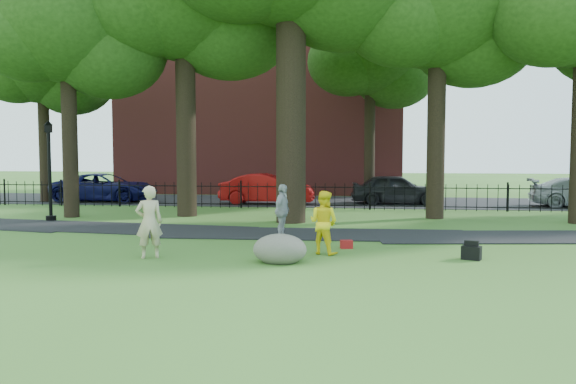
# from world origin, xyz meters

# --- Properties ---
(ground) EXTENTS (120.00, 120.00, 0.00)m
(ground) POSITION_xyz_m (0.00, 0.00, 0.00)
(ground) COLOR #375B20
(ground) RESTS_ON ground
(footpath) EXTENTS (36.07, 3.85, 0.03)m
(footpath) POSITION_xyz_m (1.00, 3.90, 0.00)
(footpath) COLOR black
(footpath) RESTS_ON ground
(street) EXTENTS (80.00, 7.00, 0.02)m
(street) POSITION_xyz_m (0.00, 16.00, 0.00)
(street) COLOR black
(street) RESTS_ON ground
(iron_fence) EXTENTS (44.00, 0.04, 1.20)m
(iron_fence) POSITION_xyz_m (0.00, 12.00, 0.60)
(iron_fence) COLOR black
(iron_fence) RESTS_ON ground
(brick_building) EXTENTS (18.00, 8.00, 12.00)m
(brick_building) POSITION_xyz_m (-4.00, 24.00, 6.00)
(brick_building) COLOR maroon
(brick_building) RESTS_ON ground
(tree_row) EXTENTS (26.82, 7.96, 12.42)m
(tree_row) POSITION_xyz_m (0.52, 8.40, 8.15)
(tree_row) COLOR black
(tree_row) RESTS_ON ground
(woman) EXTENTS (0.78, 0.67, 1.79)m
(woman) POSITION_xyz_m (-2.55, -0.58, 0.90)
(woman) COLOR #C9B48A
(woman) RESTS_ON ground
(man) EXTENTS (0.98, 0.90, 1.63)m
(man) POSITION_xyz_m (1.67, 0.54, 0.81)
(man) COLOR yellow
(man) RESTS_ON ground
(pedestrian) EXTENTS (0.62, 1.04, 1.65)m
(pedestrian) POSITION_xyz_m (0.25, 3.00, 0.83)
(pedestrian) COLOR #ACABB0
(pedestrian) RESTS_ON ground
(boulder) EXTENTS (1.45, 1.21, 0.75)m
(boulder) POSITION_xyz_m (0.72, -0.73, 0.37)
(boulder) COLOR #696757
(boulder) RESTS_ON ground
(lamppost) EXTENTS (0.38, 0.38, 3.80)m
(lamppost) POSITION_xyz_m (-9.09, 6.12, 1.86)
(lamppost) COLOR black
(lamppost) RESTS_ON ground
(backpack) EXTENTS (0.52, 0.43, 0.33)m
(backpack) POSITION_xyz_m (5.28, 0.24, 0.17)
(backpack) COLOR black
(backpack) RESTS_ON ground
(red_bag) EXTENTS (0.36, 0.27, 0.22)m
(red_bag) POSITION_xyz_m (2.23, 1.46, 0.11)
(red_bag) COLOR maroon
(red_bag) RESTS_ON ground
(red_sedan) EXTENTS (4.72, 1.70, 1.55)m
(red_sedan) POSITION_xyz_m (-2.09, 14.03, 0.77)
(red_sedan) COLOR #990C0B
(red_sedan) RESTS_ON ground
(navy_van) EXTENTS (5.44, 2.53, 1.51)m
(navy_van) POSITION_xyz_m (-10.84, 14.33, 0.75)
(navy_van) COLOR #0D0E42
(navy_van) RESTS_ON ground
(grey_car) EXTENTS (4.54, 1.97, 1.53)m
(grey_car) POSITION_xyz_m (4.33, 15.01, 0.76)
(grey_car) COLOR black
(grey_car) RESTS_ON ground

